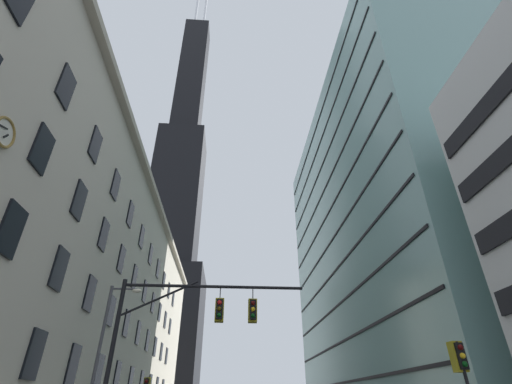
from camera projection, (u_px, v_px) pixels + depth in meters
station_building at (82, 296)px, 37.01m from camera, size 12.89×66.46×23.23m
dark_skyscraper at (172, 227)px, 119.37m from camera, size 23.83×23.83×187.87m
glass_office_midrise at (395, 233)px, 47.65m from camera, size 17.78×45.07×43.15m
traffic_signal_mast at (193, 325)px, 16.05m from camera, size 8.57×0.63×6.85m
traffic_light_near_right at (461, 363)px, 13.05m from camera, size 0.40×0.63×3.82m
street_lamppost at (105, 345)px, 19.03m from camera, size 1.80×0.32×7.66m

